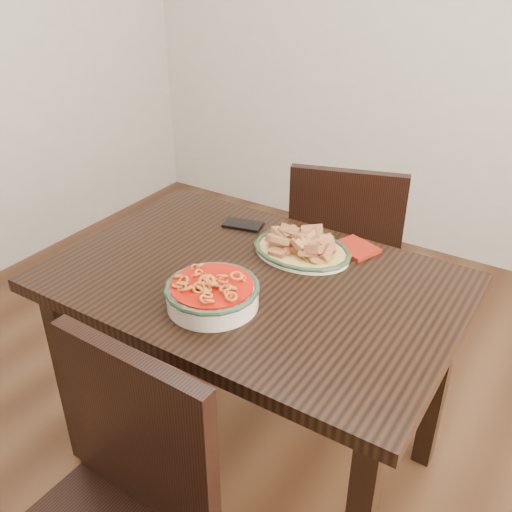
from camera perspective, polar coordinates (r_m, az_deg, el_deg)
The scene contains 8 objects.
floor at distance 2.22m, azimuth -1.50°, elevation -17.09°, with size 3.50×3.50×0.00m, color #382011.
wall_back at distance 3.14m, azimuth 17.82°, elevation 22.66°, with size 3.50×0.10×2.60m, color beige.
dining_table at distance 1.71m, azimuth -0.36°, elevation -4.97°, with size 1.18×0.78×0.75m.
chair_far at distance 2.31m, azimuth 8.90°, elevation 0.34°, with size 0.53×0.53×0.89m.
fish_plate at distance 1.75m, azimuth 4.66°, elevation 1.47°, with size 0.31×0.24×0.11m.
noodle_bowl at distance 1.52m, azimuth -4.39°, elevation -3.53°, with size 0.26×0.26×0.08m.
smartphone at distance 1.94m, azimuth -1.30°, elevation 3.15°, with size 0.13×0.07×0.01m, color black.
napkin at distance 1.82m, azimuth 9.91°, elevation 0.80°, with size 0.13×0.11×0.01m, color maroon.
Camera 1 is at (0.86, -1.25, 1.63)m, focal length 40.00 mm.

